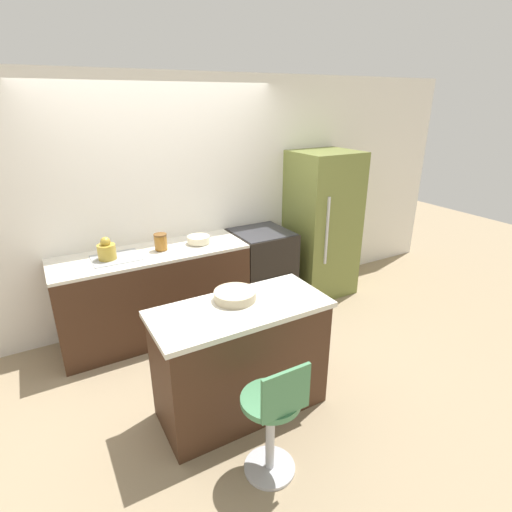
{
  "coord_description": "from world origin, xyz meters",
  "views": [
    {
      "loc": [
        -1.2,
        -3.39,
        2.35
      ],
      "look_at": [
        0.51,
        -0.38,
        0.97
      ],
      "focal_mm": 28.0,
      "sensor_mm": 36.0,
      "label": 1
    }
  ],
  "objects_px": {
    "stool_chair": "(273,420)",
    "refrigerator": "(322,225)",
    "kettle": "(107,250)",
    "mixing_bowl": "(199,239)",
    "oven_range": "(261,269)"
  },
  "relations": [
    {
      "from": "stool_chair",
      "to": "kettle",
      "type": "bearing_deg",
      "value": 104.99
    },
    {
      "from": "stool_chair",
      "to": "mixing_bowl",
      "type": "xyz_separation_m",
      "value": [
        0.37,
        2.07,
        0.52
      ]
    },
    {
      "from": "kettle",
      "to": "oven_range",
      "type": "bearing_deg",
      "value": 0.04
    },
    {
      "from": "oven_range",
      "to": "refrigerator",
      "type": "distance_m",
      "value": 0.95
    },
    {
      "from": "stool_chair",
      "to": "refrigerator",
      "type": "bearing_deg",
      "value": 45.94
    },
    {
      "from": "oven_range",
      "to": "refrigerator",
      "type": "height_order",
      "value": "refrigerator"
    },
    {
      "from": "stool_chair",
      "to": "mixing_bowl",
      "type": "distance_m",
      "value": 2.17
    },
    {
      "from": "refrigerator",
      "to": "oven_range",
      "type": "bearing_deg",
      "value": 178.91
    },
    {
      "from": "refrigerator",
      "to": "mixing_bowl",
      "type": "bearing_deg",
      "value": 179.46
    },
    {
      "from": "stool_chair",
      "to": "mixing_bowl",
      "type": "relative_size",
      "value": 3.93
    },
    {
      "from": "kettle",
      "to": "stool_chair",
      "type": "bearing_deg",
      "value": -75.01
    },
    {
      "from": "refrigerator",
      "to": "kettle",
      "type": "xyz_separation_m",
      "value": [
        -2.54,
        0.02,
        0.13
      ]
    },
    {
      "from": "oven_range",
      "to": "stool_chair",
      "type": "bearing_deg",
      "value": -118.67
    },
    {
      "from": "kettle",
      "to": "mixing_bowl",
      "type": "relative_size",
      "value": 0.94
    },
    {
      "from": "kettle",
      "to": "mixing_bowl",
      "type": "distance_m",
      "value": 0.92
    }
  ]
}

